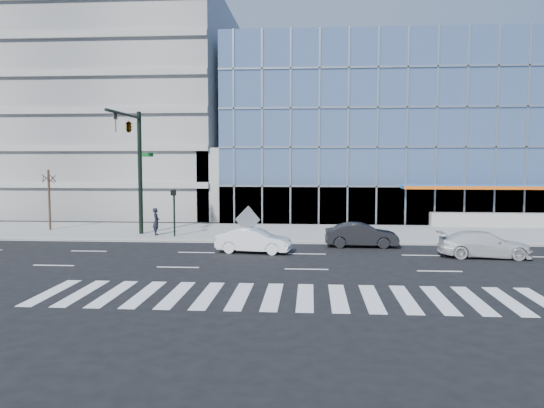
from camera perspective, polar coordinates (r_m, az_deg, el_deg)
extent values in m
plane|color=black|center=(28.48, 3.79, -5.38)|extent=(160.00, 160.00, 0.00)
cube|color=gray|center=(36.37, 3.88, -3.06)|extent=(120.00, 8.00, 0.15)
cube|color=#6E8BB8|center=(55.83, 18.67, 7.04)|extent=(42.00, 26.00, 15.00)
cube|color=gray|center=(57.90, -16.45, 9.49)|extent=(24.00, 24.00, 20.00)
cube|color=gray|center=(46.49, -3.44, 2.25)|extent=(6.00, 8.00, 6.00)
cube|color=gray|center=(104.33, -13.15, 15.09)|extent=(14.00, 14.00, 48.00)
cylinder|color=black|center=(35.84, -14.00, 3.23)|extent=(0.28, 0.28, 8.00)
cylinder|color=black|center=(33.29, -15.65, 9.30)|extent=(0.18, 5.60, 0.18)
imported|color=black|center=(31.94, -16.48, 8.40)|extent=(0.18, 0.22, 1.10)
imported|color=black|center=(34.00, -15.16, 8.20)|extent=(0.48, 2.24, 0.90)
cube|color=#0C591E|center=(35.69, -13.35, 5.17)|extent=(0.90, 0.05, 0.25)
cylinder|color=black|center=(34.32, -10.47, -0.95)|extent=(0.12, 0.12, 3.00)
cube|color=black|center=(34.07, -10.57, 1.21)|extent=(0.30, 0.25, 0.35)
cylinder|color=#332319|center=(40.01, -22.84, 0.42)|extent=(0.16, 0.16, 4.20)
ellipsoid|color=#332319|center=(39.93, -22.91, 2.82)|extent=(1.10, 1.10, 0.90)
imported|color=silver|center=(29.45, 21.87, -4.06)|extent=(4.74, 2.20, 1.34)
imported|color=white|center=(28.75, -1.98, -3.94)|extent=(4.17, 1.94, 1.32)
imported|color=black|center=(31.06, 9.59, -3.31)|extent=(4.19, 1.49, 1.38)
imported|color=black|center=(35.13, -12.35, -1.85)|extent=(0.52, 0.71, 1.78)
cube|color=gray|center=(35.16, -2.63, -1.69)|extent=(1.57, 1.05, 1.83)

